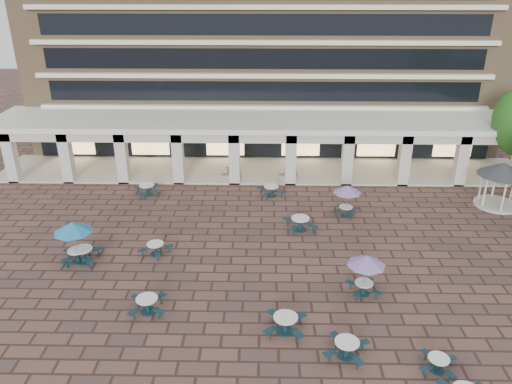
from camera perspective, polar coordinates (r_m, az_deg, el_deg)
ground at (r=27.10m, az=0.52°, el=-9.24°), size 120.00×120.00×0.00m
retail_arcade at (r=39.30m, az=0.78°, el=6.44°), size 42.00×6.60×4.40m
picnic_table_1 at (r=23.00m, az=3.38°, el=-14.69°), size 2.04×2.04×0.83m
picnic_table_2 at (r=22.47m, az=20.09°, el=-17.88°), size 1.73×1.73×0.65m
picnic_table_4 at (r=28.77m, az=-20.18°, el=-3.97°), size 2.12×2.12×2.45m
picnic_table_5 at (r=24.65m, az=-12.32°, el=-12.36°), size 1.88×1.88×0.78m
picnic_table_6 at (r=25.08m, az=12.50°, el=-7.82°), size 1.91×1.91×2.21m
picnic_table_7 at (r=22.11m, az=10.31°, el=-17.08°), size 2.11×2.11×0.78m
picnic_table_8 at (r=29.41m, az=-19.19°, el=-6.70°), size 1.98×1.98×0.84m
picnic_table_9 at (r=29.07m, az=-11.42°, el=-6.28°), size 1.99×1.99×0.72m
picnic_table_10 at (r=31.16m, az=5.08°, el=-3.51°), size 2.22×2.22×0.86m
picnic_table_11 at (r=32.79m, az=10.38°, el=0.19°), size 1.87×1.87×2.16m
picnic_table_12 at (r=36.68m, az=-12.34°, el=0.35°), size 2.20×2.20×0.81m
picnic_table_13 at (r=35.70m, az=1.75°, el=0.23°), size 2.12×2.12×0.79m
gazebo at (r=37.42m, az=26.33°, el=1.86°), size 3.32×3.32×3.09m
planter_left at (r=38.44m, az=-2.90°, el=2.07°), size 1.50×0.77×1.27m
planter_right at (r=38.40m, az=3.71°, el=1.99°), size 1.50×0.64×1.24m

